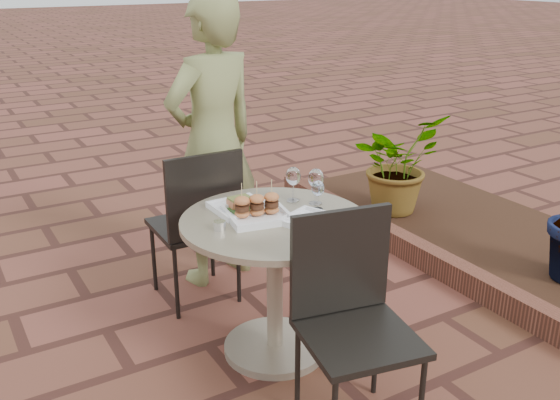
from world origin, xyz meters
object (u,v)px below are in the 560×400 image
plate_salmon (240,207)px  chair_near (350,305)px  cafe_table (275,266)px  diner (213,143)px  chair_far (199,216)px  plate_tuna (311,220)px  plate_sliders (257,210)px

plate_salmon → chair_near: bearing=-81.8°
cafe_table → diner: diner is taller
plate_salmon → diner: bearing=74.8°
chair_far → plate_salmon: size_ratio=3.64×
plate_salmon → plate_tuna: size_ratio=0.84×
cafe_table → plate_salmon: (-0.09, 0.18, 0.27)m
chair_far → diner: 0.48m
chair_near → plate_tuna: chair_near is taller
chair_far → plate_tuna: bearing=108.3°
chair_near → diner: bearing=97.5°
chair_far → diner: bearing=-128.7°
cafe_table → plate_salmon: bearing=116.3°
chair_near → diner: size_ratio=0.53×
cafe_table → plate_salmon: size_ratio=3.52×
chair_far → plate_tuna: size_ratio=3.07×
chair_far → plate_tuna: 0.83m
chair_far → diner: (0.23, 0.27, 0.32)m
diner → plate_salmon: bearing=62.1°
cafe_table → plate_salmon: plate_salmon is taller
diner → cafe_table: bearing=70.6°
plate_salmon → plate_sliders: (0.03, -0.13, 0.02)m
chair_near → plate_salmon: size_ratio=3.64×
cafe_table → chair_near: 0.59m
cafe_table → chair_far: bearing=100.5°
diner → plate_sliders: (-0.17, -0.86, -0.10)m
diner → plate_tuna: (0.01, -1.04, -0.13)m
plate_tuna → plate_salmon: bearing=123.8°
cafe_table → plate_tuna: plate_tuna is taller
chair_far → plate_sliders: size_ratio=2.83×
chair_near → cafe_table: bearing=102.8°
plate_salmon → plate_sliders: size_ratio=0.78×
chair_near → plate_salmon: bearing=109.1°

